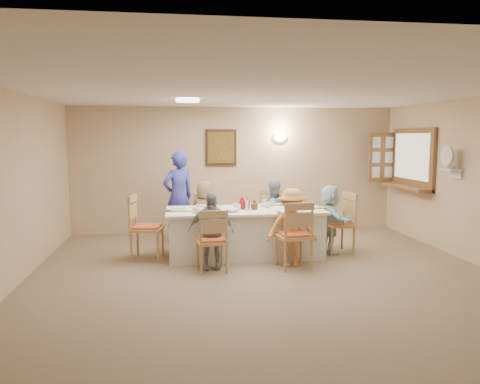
{
  "coord_description": "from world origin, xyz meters",
  "views": [
    {
      "loc": [
        -1.2,
        -5.83,
        1.92
      ],
      "look_at": [
        -0.2,
        1.4,
        1.05
      ],
      "focal_mm": 35.0,
      "sensor_mm": 36.0,
      "label": 1
    }
  ],
  "objects": [
    {
      "name": "ground",
      "position": [
        0.0,
        0.0,
        0.0
      ],
      "size": [
        7.0,
        7.0,
        0.0
      ],
      "primitive_type": "plane",
      "color": "#75634C"
    },
    {
      "name": "room_walls",
      "position": [
        0.0,
        0.0,
        1.51
      ],
      "size": [
        7.0,
        7.0,
        7.0
      ],
      "color": "#D1AF85",
      "rests_on": "ground"
    },
    {
      "name": "wall_picture",
      "position": [
        -0.3,
        3.46,
        1.7
      ],
      "size": [
        0.62,
        0.05,
        0.72
      ],
      "color": "#3B2514",
      "rests_on": "room_walls"
    },
    {
      "name": "wall_sconce",
      "position": [
        0.9,
        3.44,
        1.9
      ],
      "size": [
        0.26,
        0.09,
        0.18
      ],
      "primitive_type": "ellipsoid",
      "color": "white",
      "rests_on": "room_walls"
    },
    {
      "name": "ceiling_light",
      "position": [
        -1.0,
        1.5,
        2.47
      ],
      "size": [
        0.36,
        0.36,
        0.05
      ],
      "primitive_type": "cylinder",
      "color": "white",
      "rests_on": "room_walls"
    },
    {
      "name": "serving_hatch",
      "position": [
        3.21,
        2.4,
        1.5
      ],
      "size": [
        0.06,
        1.5,
        1.15
      ],
      "primitive_type": "cube",
      "color": "brown",
      "rests_on": "room_walls"
    },
    {
      "name": "hatch_sill",
      "position": [
        3.09,
        2.4,
        0.97
      ],
      "size": [
        0.3,
        1.5,
        0.05
      ],
      "primitive_type": "cube",
      "color": "brown",
      "rests_on": "room_walls"
    },
    {
      "name": "shutter_door",
      "position": [
        2.95,
        3.16,
        1.5
      ],
      "size": [
        0.55,
        0.04,
        1.0
      ],
      "primitive_type": "cube",
      "color": "brown",
      "rests_on": "room_walls"
    },
    {
      "name": "fan_shelf",
      "position": [
        3.13,
        1.05,
        1.4
      ],
      "size": [
        0.22,
        0.36,
        0.03
      ],
      "primitive_type": "cube",
      "color": "white",
      "rests_on": "room_walls"
    },
    {
      "name": "desk_fan",
      "position": [
        3.1,
        1.05,
        1.55
      ],
      "size": [
        0.3,
        0.3,
        0.28
      ],
      "primitive_type": null,
      "color": "#A5A5A8",
      "rests_on": "fan_shelf"
    },
    {
      "name": "dining_table",
      "position": [
        -0.11,
        1.49,
        0.38
      ],
      "size": [
        2.51,
        1.06,
        0.76
      ],
      "primitive_type": "cube",
      "color": "white",
      "rests_on": "ground"
    },
    {
      "name": "chair_back_left",
      "position": [
        -0.71,
        2.29,
        0.45
      ],
      "size": [
        0.46,
        0.46,
        0.9
      ],
      "primitive_type": null,
      "rotation": [
        0.0,
        0.0,
        -0.07
      ],
      "color": "tan",
      "rests_on": "ground"
    },
    {
      "name": "chair_back_right",
      "position": [
        0.49,
        2.29,
        0.48
      ],
      "size": [
        0.52,
        0.52,
        0.96
      ],
      "primitive_type": null,
      "rotation": [
        0.0,
        0.0,
        -0.15
      ],
      "color": "tan",
      "rests_on": "ground"
    },
    {
      "name": "chair_front_left",
      "position": [
        -0.71,
        0.69,
        0.46
      ],
      "size": [
        0.48,
        0.48,
        0.91
      ],
      "primitive_type": null,
      "rotation": [
        0.0,
        0.0,
        3.24
      ],
      "color": "tan",
      "rests_on": "ground"
    },
    {
      "name": "chair_front_right",
      "position": [
        0.49,
        0.69,
        0.5
      ],
      "size": [
        0.53,
        0.53,
        1.0
      ],
      "primitive_type": null,
      "rotation": [
        0.0,
        0.0,
        3.25
      ],
      "color": "tan",
      "rests_on": "ground"
    },
    {
      "name": "chair_left_end",
      "position": [
        -1.66,
        1.49,
        0.51
      ],
      "size": [
        0.56,
        0.56,
        1.02
      ],
      "primitive_type": null,
      "rotation": [
        0.0,
        0.0,
        1.41
      ],
      "color": "tan",
      "rests_on": "ground"
    },
    {
      "name": "chair_right_end",
      "position": [
        1.44,
        1.49,
        0.5
      ],
      "size": [
        0.55,
        0.55,
        1.01
      ],
      "primitive_type": null,
      "rotation": [
        0.0,
        0.0,
        -1.43
      ],
      "color": "tan",
      "rests_on": "ground"
    },
    {
      "name": "diner_back_left",
      "position": [
        -0.71,
        2.17,
        0.58
      ],
      "size": [
        0.65,
        0.49,
        1.17
      ],
      "primitive_type": "imported",
      "rotation": [
        0.0,
        0.0,
        3.03
      ],
      "color": "olive",
      "rests_on": "ground"
    },
    {
      "name": "diner_back_right",
      "position": [
        0.49,
        2.17,
        0.58
      ],
      "size": [
        0.73,
        0.65,
        1.16
      ],
      "primitive_type": "imported",
      "rotation": [
        0.0,
        0.0,
        3.33
      ],
      "color": "#919EAC",
      "rests_on": "ground"
    },
    {
      "name": "diner_front_left",
      "position": [
        -0.71,
        0.81,
        0.57
      ],
      "size": [
        0.69,
        0.33,
        1.13
      ],
      "primitive_type": "imported",
      "rotation": [
        0.0,
        0.0,
        -0.04
      ],
      "color": "#9C9C9C",
      "rests_on": "ground"
    },
    {
      "name": "diner_front_right",
      "position": [
        0.49,
        0.81,
        0.58
      ],
      "size": [
        0.77,
        0.47,
        1.16
      ],
      "primitive_type": "imported",
      "rotation": [
        0.0,
        0.0,
        -0.03
      ],
      "color": "#F39D4C",
      "rests_on": "ground"
    },
    {
      "name": "diner_right_end",
      "position": [
        1.31,
        1.49,
        0.57
      ],
      "size": [
        1.09,
        0.47,
        1.13
      ],
      "primitive_type": "imported",
      "rotation": [
        0.0,
        0.0,
        1.64
      ],
      "color": "#C8E9F9",
      "rests_on": "ground"
    },
    {
      "name": "caregiver",
      "position": [
        -1.16,
        2.64,
        0.83
      ],
      "size": [
        0.95,
        0.92,
        1.66
      ],
      "primitive_type": "imported",
      "rotation": [
        0.0,
        0.0,
        3.65
      ],
      "color": "#383EAE",
      "rests_on": "ground"
    },
    {
      "name": "placemat_fl",
      "position": [
        -0.71,
        1.07,
        0.76
      ],
      "size": [
        0.35,
        0.26,
        0.01
      ],
      "primitive_type": "cube",
      "color": "#472B19",
      "rests_on": "dining_table"
    },
    {
      "name": "plate_fl",
      "position": [
        -0.71,
        1.07,
        0.77
      ],
      "size": [
        0.26,
        0.26,
        0.02
      ],
      "primitive_type": "cylinder",
      "color": "white",
      "rests_on": "dining_table"
    },
    {
      "name": "napkin_fl",
      "position": [
        -0.53,
        1.02,
        0.77
      ],
      "size": [
        0.14,
        0.14,
        0.01
      ],
      "primitive_type": "cube",
      "color": "#F1FF35",
      "rests_on": "dining_table"
    },
    {
      "name": "placemat_fr",
      "position": [
        0.49,
        1.07,
        0.76
      ],
      "size": [
        0.33,
        0.25,
        0.01
      ],
      "primitive_type": "cube",
      "color": "#472B19",
      "rests_on": "dining_table"
    },
    {
      "name": "plate_fr",
      "position": [
        0.49,
        1.07,
        0.77
      ],
      "size": [
        0.24,
        0.24,
        0.02
      ],
      "primitive_type": "cylinder",
      "color": "white",
      "rests_on": "dining_table"
    },
    {
      "name": "napkin_fr",
      "position": [
        0.67,
        1.02,
        0.77
      ],
      "size": [
        0.13,
        0.13,
        0.01
      ],
      "primitive_type": "cube",
      "color": "#F1FF35",
      "rests_on": "dining_table"
    },
    {
      "name": "placemat_bl",
      "position": [
        -0.71,
        1.91,
        0.76
      ],
      "size": [
        0.33,
        0.24,
        0.01
      ],
      "primitive_type": "cube",
      "color": "#472B19",
      "rests_on": "dining_table"
    },
    {
      "name": "plate_bl",
      "position": [
        -0.71,
        1.91,
        0.77
      ],
      "size": [
        0.25,
        0.25,
        0.02
      ],
      "primitive_type": "cylinder",
      "color": "white",
      "rests_on": "dining_table"
    },
    {
      "name": "napkin_bl",
      "position": [
        -0.53,
        1.86,
        0.77
      ],
      "size": [
        0.14,
        0.14,
        0.01
      ],
      "primitive_type": "cube",
      "color": "#F1FF35",
      "rests_on": "dining_table"
    },
    {
      "name": "placemat_br",
      "position": [
        0.49,
        1.91,
        0.76
      ],
      "size": [
        0.37,
        0.27,
        0.01
      ],
      "primitive_type": "cube",
      "color": "#472B19",
      "rests_on": "dining_table"
    },
    {
      "name": "plate_br",
      "position": [
        0.49,
        1.91,
        0.77
      ],
      "size": [
        0.23,
        0.23,
        0.01
      ],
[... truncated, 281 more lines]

